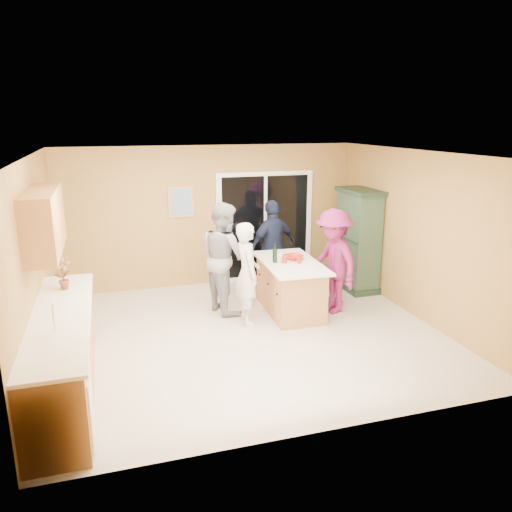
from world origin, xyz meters
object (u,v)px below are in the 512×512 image
object	(u,v)px
kitchen_island	(290,288)
woman_grey	(224,257)
woman_white	(247,273)
woman_navy	(273,246)
woman_magenta	(333,261)
green_hutch	(358,241)

from	to	relation	value
kitchen_island	woman_grey	size ratio (longest dim) A/B	0.92
woman_white	woman_navy	world-z (taller)	woman_navy
kitchen_island	woman_magenta	distance (m)	0.82
kitchen_island	woman_grey	xyz separation A→B (m)	(-0.99, 0.40, 0.50)
woman_white	woman_magenta	bearing A→B (deg)	-87.16
green_hutch	woman_navy	distance (m)	1.56
kitchen_island	woman_white	world-z (taller)	woman_white
woman_grey	woman_navy	size ratio (longest dim) A/B	1.07
kitchen_island	woman_white	size ratio (longest dim) A/B	1.04
green_hutch	woman_grey	distance (m)	2.60
kitchen_island	woman_magenta	xyz separation A→B (m)	(0.67, -0.17, 0.45)
kitchen_island	woman_navy	xyz separation A→B (m)	(0.07, 1.08, 0.44)
woman_white	woman_navy	xyz separation A→B (m)	(0.85, 1.30, 0.05)
kitchen_island	woman_magenta	bearing A→B (deg)	-11.70
kitchen_island	woman_magenta	world-z (taller)	woman_magenta
woman_white	woman_magenta	distance (m)	1.46
kitchen_island	woman_navy	size ratio (longest dim) A/B	0.98
woman_magenta	green_hutch	bearing A→B (deg)	125.85
woman_navy	kitchen_island	bearing A→B (deg)	66.96
woman_grey	woman_white	bearing A→B (deg)	-176.40
woman_grey	green_hutch	bearing A→B (deg)	-96.98
woman_white	green_hutch	bearing A→B (deg)	-67.16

